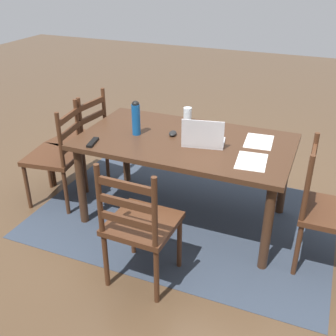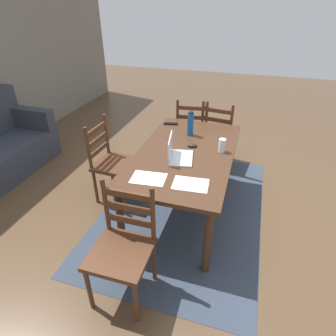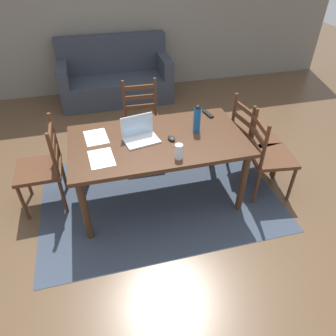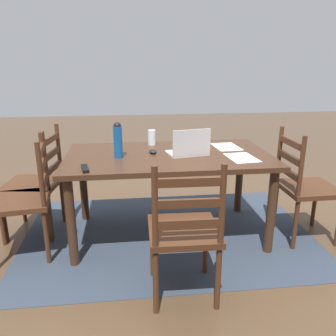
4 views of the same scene
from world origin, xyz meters
name	(u,v)px [view 2 (image 2 of 4)]	position (x,y,z in m)	size (l,w,h in m)	color
ground_plane	(183,208)	(0.00, 0.00, 0.00)	(14.00, 14.00, 0.00)	brown
area_rug	(183,208)	(0.00, 0.00, 0.00)	(2.51, 1.71, 0.01)	#333D4C
dining_table	(185,159)	(0.00, 0.00, 0.65)	(1.69, 0.95, 0.74)	#422819
chair_right_far	(192,131)	(1.13, 0.18, 0.46)	(0.49, 0.49, 0.95)	#4C2B19
chair_far_head	(113,163)	(0.00, 0.85, 0.46)	(0.45, 0.45, 0.95)	#4C2B19
chair_left_far	(123,248)	(-1.13, 0.19, 0.46)	(0.44, 0.44, 0.95)	#4C2B19
chair_right_near	(218,134)	(1.13, -0.18, 0.46)	(0.49, 0.49, 0.95)	#4C2B19
laptop	(176,153)	(-0.16, 0.05, 0.79)	(0.36, 0.28, 0.23)	silver
water_bottle	(190,123)	(0.41, 0.05, 0.88)	(0.07, 0.07, 0.29)	#145199
drinking_glass	(222,145)	(0.11, -0.35, 0.81)	(0.07, 0.07, 0.14)	silver
computer_mouse	(192,145)	(0.13, -0.04, 0.75)	(0.06, 0.10, 0.03)	black
tv_remote	(171,124)	(0.64, 0.35, 0.75)	(0.04, 0.17, 0.02)	black
paper_stack_left	(191,184)	(-0.55, -0.18, 0.74)	(0.21, 0.30, 0.00)	white
paper_stack_right	(149,178)	(-0.57, 0.18, 0.74)	(0.21, 0.30, 0.00)	white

